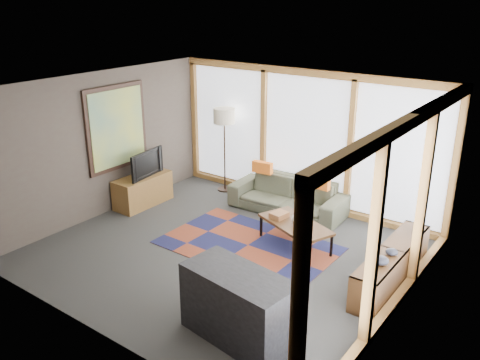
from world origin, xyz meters
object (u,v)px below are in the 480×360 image
Objects in this scene: bookshelf at (392,266)px; bar_counter at (238,306)px; tv_console at (143,190)px; sofa at (288,196)px; floor_lamp at (225,150)px; television at (144,163)px; coffee_table at (295,235)px.

bar_counter is at bearing -114.13° from bookshelf.
tv_console is 4.44m from bar_counter.
sofa is 1.72m from floor_lamp.
sofa is 3.81m from bar_counter.
floor_lamp is 1.68m from television.
coffee_table is (2.44, -1.30, -0.66)m from floor_lamp.
coffee_table is at bearing -94.09° from television.
floor_lamp is 1.27× the size of bar_counter.
floor_lamp is 1.95× the size of television.
television is at bearing -176.56° from coffee_table.
bar_counter is at bearing -127.29° from television.
floor_lamp reaches higher than tv_console.
coffee_table is 1.39× the size of television.
tv_console is 1.31× the size of television.
floor_lamp is 4.82m from bar_counter.
sofa is 2.43× the size of television.
floor_lamp is 1.82m from tv_console.
tv_console is (-4.89, -0.10, 0.03)m from bookshelf.
floor_lamp reaches higher than bar_counter.
sofa reaches higher than coffee_table.
floor_lamp is at bearing 151.89° from coffee_table.
bar_counter reaches higher than coffee_table.
bookshelf is at bearing 73.17° from bar_counter.
coffee_table is 2.49m from bar_counter.
coffee_table is at bearing -56.87° from sofa.
bookshelf is at bearing -4.68° from coffee_table.
bookshelf is 2.48m from bar_counter.
bar_counter reaches higher than bookshelf.
tv_console is at bearing -153.80° from sofa.
television is at bearing -179.31° from bookshelf.
bar_counter is (3.88, -2.16, 0.14)m from tv_console.
bookshelf is (2.47, -1.26, -0.05)m from sofa.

